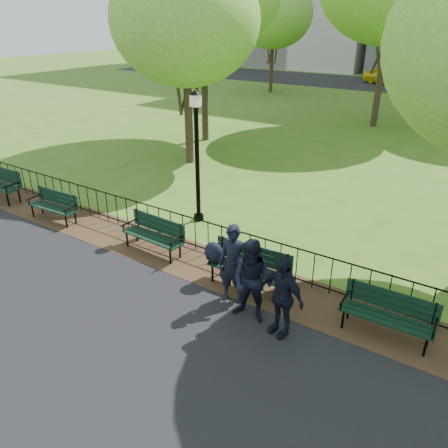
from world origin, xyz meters
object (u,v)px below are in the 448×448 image
Objects in this scene: park_bench_right_a at (389,310)px; person_mid at (252,282)px; person_left at (233,264)px; lamppost at (197,153)px; park_bench_left_b at (55,203)px; park_bench_main at (232,258)px; tree_far_w at (274,14)px; park_bench_left_a at (155,231)px; person_right at (282,296)px; taxi at (388,76)px; sedan_silver at (423,79)px; tree_near_w at (185,21)px.

park_bench_right_a is 0.99× the size of person_mid.
lamppost is at bearing 120.15° from person_left.
park_bench_right_a is (9.49, 0.11, 0.01)m from park_bench_left_b.
tree_far_w reaches higher than park_bench_main.
park_bench_main is 6.16m from park_bench_left_b.
park_bench_left_a is 26.74m from tree_far_w.
taxi is at bearing 115.44° from person_right.
sedan_silver is at bearing 91.90° from park_bench_main.
park_bench_left_a is at bearing 171.42° from sedan_silver.
lamppost is at bearing 171.03° from sedan_silver.
person_right is at bearing -37.02° from lamppost.
park_bench_left_b is 0.98× the size of park_bench_right_a.
sedan_silver is at bearing -102.75° from taxi.
tree_near_w is 0.94× the size of tree_far_w.
park_bench_right_a is 33.21m from sedan_silver.
park_bench_left_a is 0.47× the size of lamppost.
tree_far_w is at bearing 100.02° from person_left.
lamppost is 4.98m from person_mid.
park_bench_main is at bearing 175.66° from sedan_silver.
park_bench_left_a is at bearing 178.26° from person_right.
tree_far_w is at bearing 100.70° from park_bench_left_b.
park_bench_left_b is at bearing 164.94° from sedan_silver.
park_bench_right_a is 0.37× the size of sedan_silver.
taxi is 3.51m from sedan_silver.
park_bench_right_a is at bearing -34.14° from tree_near_w.
person_mid is (3.44, -1.06, 0.31)m from park_bench_left_a.
tree_far_w is 4.67× the size of person_mid.
park_bench_left_a is 8.90m from tree_near_w.
tree_far_w reaches higher than taxi.
park_bench_left_b is at bearing 177.30° from park_bench_main.
park_bench_left_b is 34.25m from taxi.
person_mid reaches higher than park_bench_right_a.
taxi is (0.43, 34.25, 0.18)m from park_bench_left_b.
tree_near_w is 18.84m from tree_far_w.
park_bench_left_b is (-3.72, -0.17, -0.03)m from park_bench_left_a.
park_bench_right_a is at bearing 19.24° from person_mid.
park_bench_left_a is 32.62m from sedan_silver.
person_left is at bearing -43.44° from lamppost.
tree_near_w is 26.79m from sedan_silver.
tree_near_w reaches higher than park_bench_main.
park_bench_left_b is at bearing -76.33° from tree_far_w.
park_bench_left_b is 0.45× the size of lamppost.
tree_far_w is 29.05m from person_mid.
lamppost is 2.16× the size of person_mid.
park_bench_right_a is at bearing 1.96° from park_bench_left_a.
lamppost reaches higher than person_mid.
taxi reaches higher than park_bench_left_a.
person_mid is at bearing -157.43° from taxi.
park_bench_left_a is 3.61m from person_mid.
person_left is 0.41× the size of taxi.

